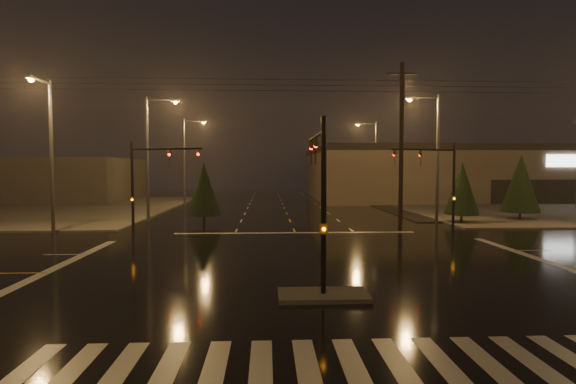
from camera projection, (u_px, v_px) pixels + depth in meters
name	position (u px, v px, depth m)	size (l,w,h in m)	color
ground	(311.00, 270.00, 18.93)	(140.00, 140.00, 0.00)	black
sidewalk_ne	(552.00, 206.00, 50.24)	(36.00, 36.00, 0.12)	#4A4842
sidewalk_nw	(1.00, 208.00, 47.47)	(36.00, 36.00, 0.12)	#4A4842
median_island	(323.00, 295.00, 14.93)	(3.00, 1.60, 0.15)	#4A4842
crosswalk	(351.00, 362.00, 9.95)	(15.00, 2.60, 0.01)	beige
stop_bar_far	(295.00, 233.00, 29.90)	(16.00, 0.50, 0.01)	beige
retail_building	(517.00, 172.00, 66.22)	(60.20, 28.30, 7.20)	brown
commercial_block	(16.00, 180.00, 59.07)	(30.00, 18.00, 5.60)	#3D3735
signal_mast_median	(320.00, 184.00, 15.67)	(0.25, 4.59, 6.00)	black
signal_mast_ne	(441.00, 176.00, 29.28)	(4.84, 1.86, 6.00)	black
signal_mast_nw	(147.00, 176.00, 28.40)	(4.84, 1.86, 6.00)	black
streetlight_1	(151.00, 150.00, 36.07)	(2.77, 0.32, 10.00)	#38383A
streetlight_2	(187.00, 155.00, 52.03)	(2.77, 0.32, 10.00)	#38383A
streetlight_3	(434.00, 149.00, 35.10)	(2.77, 0.32, 10.00)	#38383A
streetlight_4	(373.00, 156.00, 55.05)	(2.77, 0.32, 10.00)	#38383A
streetlight_5	(49.00, 145.00, 29.04)	(0.32, 2.77, 10.00)	#38383A
utility_pole_1	(401.00, 143.00, 32.94)	(2.20, 0.32, 12.00)	black
conifer_0	(462.00, 188.00, 34.89)	(2.63, 2.63, 4.81)	black
conifer_1	(521.00, 183.00, 37.01)	(3.05, 3.05, 5.47)	black
conifer_3	(204.00, 189.00, 34.36)	(2.62, 2.62, 4.79)	black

